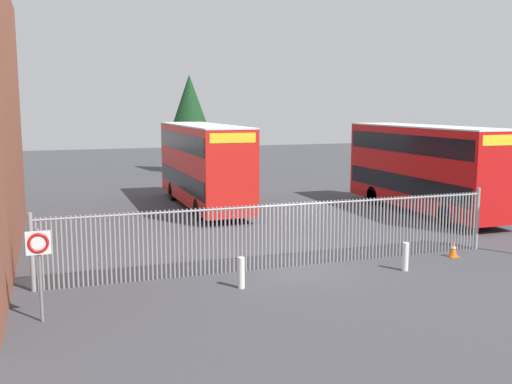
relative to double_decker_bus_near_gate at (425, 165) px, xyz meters
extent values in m
plane|color=#3D3D42|center=(-10.11, 0.85, -2.42)|extent=(100.00, 100.00, 0.00)
cylinder|color=gray|center=(-18.44, -7.15, -1.32)|extent=(0.06, 0.06, 2.20)
cylinder|color=gray|center=(-18.30, -7.15, -1.32)|extent=(0.06, 0.06, 2.20)
cylinder|color=gray|center=(-18.16, -7.15, -1.32)|extent=(0.06, 0.06, 2.20)
cylinder|color=gray|center=(-18.02, -7.15, -1.32)|extent=(0.06, 0.06, 2.20)
cylinder|color=gray|center=(-17.88, -7.15, -1.32)|extent=(0.06, 0.06, 2.20)
cylinder|color=gray|center=(-17.74, -7.15, -1.32)|extent=(0.06, 0.06, 2.20)
cylinder|color=gray|center=(-17.60, -7.15, -1.32)|extent=(0.06, 0.06, 2.20)
cylinder|color=gray|center=(-17.46, -7.15, -1.32)|extent=(0.06, 0.06, 2.20)
cylinder|color=gray|center=(-17.32, -7.15, -1.32)|extent=(0.06, 0.06, 2.20)
cylinder|color=gray|center=(-17.18, -7.15, -1.32)|extent=(0.06, 0.06, 2.20)
cylinder|color=gray|center=(-17.04, -7.15, -1.32)|extent=(0.06, 0.06, 2.20)
cylinder|color=gray|center=(-16.90, -7.15, -1.32)|extent=(0.06, 0.06, 2.20)
cylinder|color=gray|center=(-16.76, -7.15, -1.32)|extent=(0.06, 0.06, 2.20)
cylinder|color=gray|center=(-16.62, -7.15, -1.32)|extent=(0.06, 0.06, 2.20)
cylinder|color=gray|center=(-16.48, -7.15, -1.32)|extent=(0.06, 0.06, 2.20)
cylinder|color=gray|center=(-16.34, -7.15, -1.32)|extent=(0.06, 0.06, 2.20)
cylinder|color=gray|center=(-16.20, -7.15, -1.32)|extent=(0.06, 0.06, 2.20)
cylinder|color=gray|center=(-16.06, -7.15, -1.32)|extent=(0.06, 0.06, 2.20)
cylinder|color=gray|center=(-15.92, -7.15, -1.32)|extent=(0.06, 0.06, 2.20)
cylinder|color=gray|center=(-15.78, -7.15, -1.32)|extent=(0.06, 0.06, 2.20)
cylinder|color=gray|center=(-15.64, -7.15, -1.32)|extent=(0.06, 0.06, 2.20)
cylinder|color=gray|center=(-15.50, -7.15, -1.32)|extent=(0.06, 0.06, 2.20)
cylinder|color=gray|center=(-15.36, -7.15, -1.32)|extent=(0.06, 0.06, 2.20)
cylinder|color=gray|center=(-15.22, -7.15, -1.32)|extent=(0.06, 0.06, 2.20)
cylinder|color=gray|center=(-15.08, -7.15, -1.32)|extent=(0.06, 0.06, 2.20)
cylinder|color=gray|center=(-14.94, -7.15, -1.32)|extent=(0.06, 0.06, 2.20)
cylinder|color=gray|center=(-14.80, -7.15, -1.32)|extent=(0.06, 0.06, 2.20)
cylinder|color=gray|center=(-14.66, -7.15, -1.32)|extent=(0.06, 0.06, 2.20)
cylinder|color=gray|center=(-14.52, -7.15, -1.32)|extent=(0.06, 0.06, 2.20)
cylinder|color=gray|center=(-14.38, -7.15, -1.32)|extent=(0.06, 0.06, 2.20)
cylinder|color=gray|center=(-14.24, -7.15, -1.32)|extent=(0.06, 0.06, 2.20)
cylinder|color=gray|center=(-14.10, -7.15, -1.32)|extent=(0.06, 0.06, 2.20)
cylinder|color=gray|center=(-13.96, -7.15, -1.32)|extent=(0.06, 0.06, 2.20)
cylinder|color=gray|center=(-13.82, -7.15, -1.32)|extent=(0.06, 0.06, 2.20)
cylinder|color=gray|center=(-13.68, -7.15, -1.32)|extent=(0.06, 0.06, 2.20)
cylinder|color=gray|center=(-13.54, -7.15, -1.32)|extent=(0.06, 0.06, 2.20)
cylinder|color=gray|center=(-13.40, -7.15, -1.32)|extent=(0.06, 0.06, 2.20)
cylinder|color=gray|center=(-13.26, -7.15, -1.32)|extent=(0.06, 0.06, 2.20)
cylinder|color=gray|center=(-13.12, -7.15, -1.32)|extent=(0.06, 0.06, 2.20)
cylinder|color=gray|center=(-12.98, -7.15, -1.32)|extent=(0.06, 0.06, 2.20)
cylinder|color=gray|center=(-12.84, -7.15, -1.32)|extent=(0.06, 0.06, 2.20)
cylinder|color=gray|center=(-12.70, -7.15, -1.32)|extent=(0.06, 0.06, 2.20)
cylinder|color=gray|center=(-12.56, -7.15, -1.32)|extent=(0.06, 0.06, 2.20)
cylinder|color=gray|center=(-12.42, -7.15, -1.32)|extent=(0.06, 0.06, 2.20)
cylinder|color=gray|center=(-12.28, -7.15, -1.32)|extent=(0.06, 0.06, 2.20)
cylinder|color=gray|center=(-12.14, -7.15, -1.32)|extent=(0.06, 0.06, 2.20)
cylinder|color=gray|center=(-12.00, -7.15, -1.32)|extent=(0.06, 0.06, 2.20)
cylinder|color=gray|center=(-11.86, -7.15, -1.32)|extent=(0.06, 0.06, 2.20)
cylinder|color=gray|center=(-11.72, -7.15, -1.32)|extent=(0.06, 0.06, 2.20)
cylinder|color=gray|center=(-11.58, -7.15, -1.32)|extent=(0.06, 0.06, 2.20)
cylinder|color=gray|center=(-11.44, -7.15, -1.32)|extent=(0.06, 0.06, 2.20)
cylinder|color=gray|center=(-11.30, -7.15, -1.32)|extent=(0.06, 0.06, 2.20)
cylinder|color=gray|center=(-11.16, -7.15, -1.32)|extent=(0.06, 0.06, 2.20)
cylinder|color=gray|center=(-11.02, -7.15, -1.32)|extent=(0.06, 0.06, 2.20)
cylinder|color=gray|center=(-10.88, -7.15, -1.32)|extent=(0.06, 0.06, 2.20)
cylinder|color=gray|center=(-10.74, -7.15, -1.32)|extent=(0.06, 0.06, 2.20)
cylinder|color=gray|center=(-10.60, -7.15, -1.32)|extent=(0.06, 0.06, 2.20)
cylinder|color=gray|center=(-10.46, -7.15, -1.32)|extent=(0.06, 0.06, 2.20)
cylinder|color=gray|center=(-10.32, -7.15, -1.32)|extent=(0.06, 0.06, 2.20)
cylinder|color=gray|center=(-10.18, -7.15, -1.32)|extent=(0.06, 0.06, 2.20)
cylinder|color=gray|center=(-10.04, -7.15, -1.32)|extent=(0.06, 0.06, 2.20)
cylinder|color=gray|center=(-9.90, -7.15, -1.32)|extent=(0.06, 0.06, 2.20)
cylinder|color=gray|center=(-9.76, -7.15, -1.32)|extent=(0.06, 0.06, 2.20)
cylinder|color=gray|center=(-9.62, -7.15, -1.32)|extent=(0.06, 0.06, 2.20)
cylinder|color=gray|center=(-9.48, -7.15, -1.32)|extent=(0.06, 0.06, 2.20)
cylinder|color=gray|center=(-9.34, -7.15, -1.32)|extent=(0.06, 0.06, 2.20)
cylinder|color=gray|center=(-9.20, -7.15, -1.32)|extent=(0.06, 0.06, 2.20)
cylinder|color=gray|center=(-9.06, -7.15, -1.32)|extent=(0.06, 0.06, 2.20)
cylinder|color=gray|center=(-8.92, -7.15, -1.32)|extent=(0.06, 0.06, 2.20)
cylinder|color=gray|center=(-8.78, -7.15, -1.32)|extent=(0.06, 0.06, 2.20)
cylinder|color=gray|center=(-8.64, -7.15, -1.32)|extent=(0.06, 0.06, 2.20)
cylinder|color=gray|center=(-8.50, -7.15, -1.32)|extent=(0.06, 0.06, 2.20)
cylinder|color=gray|center=(-8.36, -7.15, -1.32)|extent=(0.06, 0.06, 2.20)
cylinder|color=gray|center=(-8.22, -7.15, -1.32)|extent=(0.06, 0.06, 2.20)
cylinder|color=gray|center=(-8.08, -7.15, -1.32)|extent=(0.06, 0.06, 2.20)
cylinder|color=gray|center=(-7.93, -7.15, -1.32)|extent=(0.06, 0.06, 2.20)
cylinder|color=gray|center=(-7.79, -7.15, -1.32)|extent=(0.06, 0.06, 2.20)
cylinder|color=gray|center=(-7.65, -7.15, -1.32)|extent=(0.06, 0.06, 2.20)
cylinder|color=gray|center=(-7.51, -7.15, -1.32)|extent=(0.06, 0.06, 2.20)
cylinder|color=gray|center=(-7.37, -7.15, -1.32)|extent=(0.06, 0.06, 2.20)
cylinder|color=gray|center=(-7.23, -7.15, -1.32)|extent=(0.06, 0.06, 2.20)
cylinder|color=gray|center=(-7.09, -7.15, -1.32)|extent=(0.06, 0.06, 2.20)
cylinder|color=gray|center=(-6.95, -7.15, -1.32)|extent=(0.06, 0.06, 2.20)
cylinder|color=gray|center=(-6.81, -7.15, -1.32)|extent=(0.06, 0.06, 2.20)
cylinder|color=gray|center=(-6.67, -7.15, -1.32)|extent=(0.06, 0.06, 2.20)
cylinder|color=gray|center=(-6.53, -7.15, -1.32)|extent=(0.06, 0.06, 2.20)
cylinder|color=gray|center=(-6.39, -7.15, -1.32)|extent=(0.06, 0.06, 2.20)
cylinder|color=gray|center=(-6.25, -7.15, -1.32)|extent=(0.06, 0.06, 2.20)
cylinder|color=gray|center=(-6.11, -7.15, -1.32)|extent=(0.06, 0.06, 2.20)
cylinder|color=gray|center=(-5.97, -7.15, -1.32)|extent=(0.06, 0.06, 2.20)
cylinder|color=gray|center=(-5.83, -7.15, -1.32)|extent=(0.06, 0.06, 2.20)
cylinder|color=gray|center=(-5.69, -7.15, -1.32)|extent=(0.06, 0.06, 2.20)
cylinder|color=gray|center=(-5.55, -7.15, -1.32)|extent=(0.06, 0.06, 2.20)
cylinder|color=gray|center=(-5.41, -7.15, -1.32)|extent=(0.06, 0.06, 2.20)
cylinder|color=gray|center=(-5.27, -7.15, -1.32)|extent=(0.06, 0.06, 2.20)
cylinder|color=gray|center=(-5.13, -7.15, -1.32)|extent=(0.06, 0.06, 2.20)
cylinder|color=gray|center=(-4.99, -7.15, -1.32)|extent=(0.06, 0.06, 2.20)
cylinder|color=gray|center=(-4.85, -7.15, -1.32)|extent=(0.06, 0.06, 2.20)
cylinder|color=gray|center=(-4.71, -7.15, -1.32)|extent=(0.06, 0.06, 2.20)
cylinder|color=gray|center=(-4.57, -7.15, -1.32)|extent=(0.06, 0.06, 2.20)
cylinder|color=gray|center=(-4.43, -7.15, -1.32)|extent=(0.06, 0.06, 2.20)
cylinder|color=gray|center=(-4.29, -7.15, -1.32)|extent=(0.06, 0.06, 2.20)
cylinder|color=gray|center=(-4.15, -7.15, -1.32)|extent=(0.06, 0.06, 2.20)
cylinder|color=gray|center=(-4.01, -7.15, -1.32)|extent=(0.06, 0.06, 2.20)
cylinder|color=gray|center=(-3.87, -7.15, -1.32)|extent=(0.06, 0.06, 2.20)
cylinder|color=gray|center=(-3.73, -7.15, -1.32)|extent=(0.06, 0.06, 2.20)
cylinder|color=gray|center=(-3.59, -7.15, -1.32)|extent=(0.06, 0.06, 2.20)
cylinder|color=gray|center=(-3.45, -7.15, -1.32)|extent=(0.06, 0.06, 2.20)
cylinder|color=gray|center=(-3.31, -7.15, -1.32)|extent=(0.06, 0.06, 2.20)
cylinder|color=gray|center=(-3.17, -7.15, -1.32)|extent=(0.06, 0.06, 2.20)
cylinder|color=gray|center=(-3.03, -7.15, -1.32)|extent=(0.06, 0.06, 2.20)
cylinder|color=gray|center=(-2.89, -7.15, -1.32)|extent=(0.06, 0.06, 2.20)
cylinder|color=gray|center=(-2.75, -7.15, -1.32)|extent=(0.06, 0.06, 2.20)
cylinder|color=gray|center=(-2.61, -7.15, -1.32)|extent=(0.06, 0.06, 2.20)
cylinder|color=gray|center=(-10.53, -7.15, -0.30)|extent=(15.83, 0.07, 0.07)
cylinder|color=gray|center=(-18.44, -7.15, -1.25)|extent=(0.14, 0.14, 2.35)
cylinder|color=gray|center=(-2.61, -7.15, -1.25)|extent=(0.14, 0.14, 2.35)
cube|color=red|center=(0.00, 0.01, -0.07)|extent=(2.50, 10.80, 4.00)
cube|color=black|center=(0.00, 0.01, -0.87)|extent=(2.54, 10.37, 0.90)
cube|color=black|center=(0.00, 0.01, 1.13)|extent=(2.54, 10.37, 0.90)
cube|color=yellow|center=(0.00, -5.34, 1.58)|extent=(2.12, 0.12, 0.44)
cube|color=silver|center=(0.00, 0.01, 1.96)|extent=(2.50, 10.80, 0.08)
cylinder|color=black|center=(-1.10, -3.34, -1.90)|extent=(0.30, 1.04, 1.04)
cylinder|color=black|center=(1.10, -3.34, -1.90)|extent=(0.30, 1.04, 1.04)
cylinder|color=black|center=(-1.10, 2.98, -1.90)|extent=(0.30, 1.04, 1.04)
cylinder|color=black|center=(1.10, 2.98, -1.90)|extent=(0.30, 1.04, 1.04)
cube|color=red|center=(-10.14, 5.25, -0.07)|extent=(2.50, 10.80, 4.00)
cube|color=black|center=(-10.14, 5.25, -0.87)|extent=(2.54, 10.37, 0.90)
cube|color=black|center=(-10.14, 5.25, 1.13)|extent=(2.54, 10.37, 0.90)
cube|color=yellow|center=(-10.14, -0.10, 1.58)|extent=(2.12, 0.12, 0.44)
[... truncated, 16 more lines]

